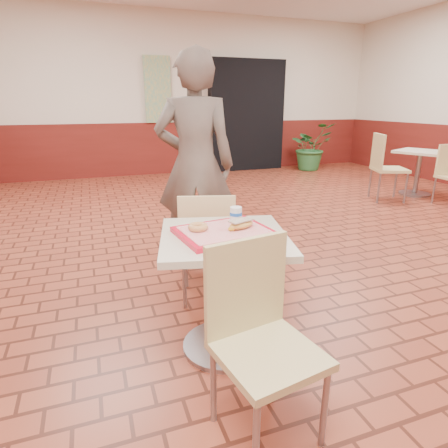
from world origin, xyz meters
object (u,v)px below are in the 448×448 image
object	(u,v)px
customer	(195,165)
long_john_donut	(241,224)
serving_tray	(224,232)
second_table	(419,165)
paper_cup	(236,214)
chair_main_back	(207,243)
ring_donut	(198,227)
main_table	(224,274)
potted_plant	(311,147)
chair_second_left	(385,164)
chair_main_front	(259,331)

from	to	relation	value
customer	long_john_donut	xyz separation A→B (m)	(-0.08, -1.20, -0.13)
serving_tray	second_table	xyz separation A→B (m)	(4.09, 2.62, -0.26)
paper_cup	second_table	size ratio (longest dim) A/B	0.12
chair_main_back	ring_donut	xyz separation A→B (m)	(-0.20, -0.51, 0.30)
main_table	chair_main_back	distance (m)	0.55
ring_donut	customer	bearing A→B (deg)	75.21
main_table	potted_plant	xyz separation A→B (m)	(3.77, 5.16, 0.02)
chair_second_left	potted_plant	world-z (taller)	potted_plant
paper_cup	potted_plant	size ratio (longest dim) A/B	0.09
chair_main_back	customer	distance (m)	0.78
ring_donut	potted_plant	xyz separation A→B (m)	(3.90, 5.12, -0.26)
serving_tray	ring_donut	bearing A→B (deg)	163.53
second_table	paper_cup	bearing A→B (deg)	-147.73
second_table	ring_donut	bearing A→B (deg)	-148.54
chair_main_back	chair_second_left	distance (m)	3.84
chair_main_front	long_john_donut	bearing A→B (deg)	66.68
chair_main_front	serving_tray	bearing A→B (deg)	76.00
serving_tray	paper_cup	world-z (taller)	paper_cup
long_john_donut	paper_cup	distance (m)	0.13
chair_main_back	potted_plant	bearing A→B (deg)	-112.93
main_table	serving_tray	distance (m)	0.24
serving_tray	ring_donut	world-z (taller)	ring_donut
customer	ring_donut	xyz separation A→B (m)	(-0.30, -1.14, -0.14)
paper_cup	potted_plant	xyz separation A→B (m)	(3.66, 5.05, -0.29)
serving_tray	paper_cup	size ratio (longest dim) A/B	5.59
long_john_donut	chair_main_back	bearing A→B (deg)	92.05
chair_main_front	long_john_donut	xyz separation A→B (m)	(0.13, 0.54, 0.28)
ring_donut	paper_cup	distance (m)	0.25
main_table	ring_donut	world-z (taller)	ring_donut
ring_donut	second_table	world-z (taller)	ring_donut
main_table	ring_donut	bearing A→B (deg)	163.53
chair_main_back	potted_plant	xyz separation A→B (m)	(3.70, 4.61, 0.04)
customer	second_table	xyz separation A→B (m)	(3.92, 1.44, -0.42)
chair_second_left	potted_plant	xyz separation A→B (m)	(0.41, 2.63, -0.05)
serving_tray	potted_plant	world-z (taller)	potted_plant
main_table	chair_second_left	distance (m)	4.20
chair_main_back	serving_tray	bearing A→B (deg)	98.62
chair_main_front	ring_donut	xyz separation A→B (m)	(-0.09, 0.59, 0.28)
serving_tray	chair_second_left	distance (m)	4.21
customer	second_table	size ratio (longest dim) A/B	2.60
ring_donut	second_table	bearing A→B (deg)	31.46
chair_main_front	serving_tray	world-z (taller)	chair_main_front
main_table	paper_cup	bearing A→B (deg)	44.69
second_table	chair_main_back	bearing A→B (deg)	-152.73
chair_main_front	serving_tray	size ratio (longest dim) A/B	1.78
chair_main_back	serving_tray	world-z (taller)	chair_main_back
ring_donut	potted_plant	bearing A→B (deg)	52.73
serving_tray	potted_plant	bearing A→B (deg)	53.88
paper_cup	main_table	bearing A→B (deg)	-135.31
chair_main_back	long_john_donut	size ratio (longest dim) A/B	4.78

